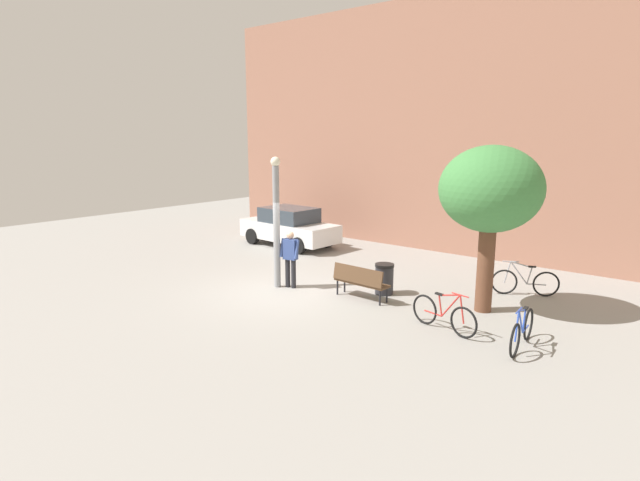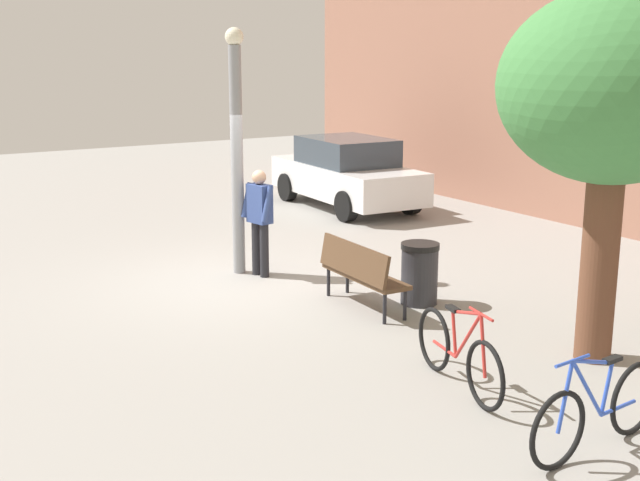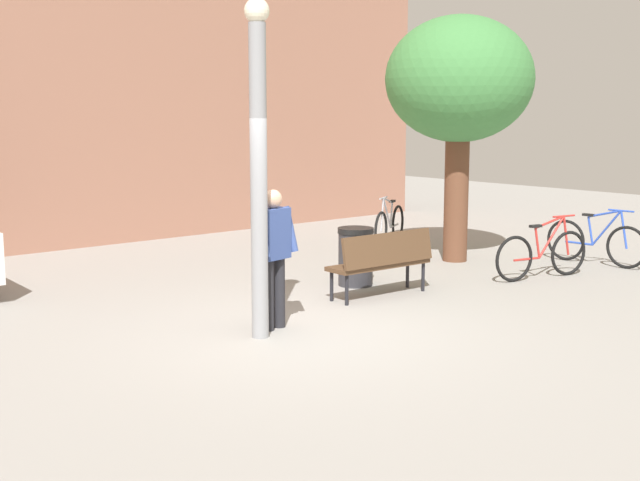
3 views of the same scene
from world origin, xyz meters
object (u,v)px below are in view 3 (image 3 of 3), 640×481
(bicycle_blue, at_px, (596,242))
(trash_bin, at_px, (356,256))
(plaza_tree, at_px, (459,82))
(bicycle_red, at_px, (542,254))
(lamppost, at_px, (258,160))
(park_bench, at_px, (383,259))
(bicycle_silver, at_px, (390,225))
(person_by_lamppost, at_px, (274,249))

(bicycle_blue, distance_m, trash_bin, 4.46)
(plaza_tree, bearing_deg, trash_bin, -172.11)
(bicycle_red, bearing_deg, lamppost, 178.73)
(park_bench, height_order, bicycle_blue, bicycle_blue)
(lamppost, distance_m, bicycle_blue, 7.23)
(lamppost, xyz_separation_m, bicycle_blue, (7.04, -0.01, -1.65))
(plaza_tree, xyz_separation_m, bicycle_silver, (0.39, 1.98, -2.66))
(plaza_tree, relative_size, bicycle_blue, 2.30)
(park_bench, height_order, trash_bin, park_bench)
(person_by_lamppost, bearing_deg, trash_bin, 26.11)
(bicycle_blue, bearing_deg, bicycle_silver, 106.83)
(bicycle_silver, distance_m, trash_bin, 3.89)
(plaza_tree, xyz_separation_m, trash_bin, (-2.71, -0.38, -2.61))
(person_by_lamppost, distance_m, park_bench, 2.27)
(bicycle_red, xyz_separation_m, trash_bin, (-2.54, 1.51, 0.05))
(lamppost, bearing_deg, bicycle_red, -1.27)
(lamppost, xyz_separation_m, bicycle_red, (5.34, -0.12, -1.65))
(park_bench, bearing_deg, lamppost, -167.42)
(plaza_tree, relative_size, bicycle_silver, 2.55)
(plaza_tree, bearing_deg, park_bench, -157.92)
(lamppost, distance_m, trash_bin, 3.51)
(bicycle_blue, bearing_deg, park_bench, 172.69)
(plaza_tree, xyz_separation_m, bicycle_red, (-0.17, -1.89, -2.66))
(plaza_tree, height_order, trash_bin, plaza_tree)
(bicycle_red, relative_size, trash_bin, 2.05)
(person_by_lamppost, xyz_separation_m, plaza_tree, (5.16, 1.58, 2.08))
(bicycle_red, bearing_deg, bicycle_blue, 3.71)
(trash_bin, bearing_deg, plaza_tree, 7.89)
(lamppost, height_order, bicycle_silver, lamppost)
(bicycle_blue, height_order, bicycle_red, same)
(bicycle_blue, xyz_separation_m, bicycle_silver, (-1.14, 3.75, 0.00))
(park_bench, bearing_deg, person_by_lamppost, -170.31)
(plaza_tree, distance_m, bicycle_silver, 3.34)
(bicycle_blue, height_order, bicycle_silver, same)
(person_by_lamppost, height_order, plaza_tree, plaza_tree)
(trash_bin, bearing_deg, park_bench, -107.22)
(lamppost, relative_size, person_by_lamppost, 2.27)
(person_by_lamppost, relative_size, bicycle_red, 0.94)
(lamppost, distance_m, bicycle_red, 5.59)
(bicycle_red, bearing_deg, plaza_tree, 84.79)
(bicycle_silver, bearing_deg, trash_bin, -142.82)
(lamppost, height_order, bicycle_red, lamppost)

